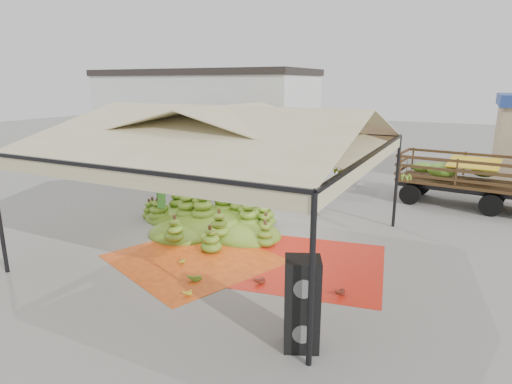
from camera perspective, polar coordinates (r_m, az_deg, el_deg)
The scene contains 17 objects.
ground at distance 12.54m, azimuth -3.96°, elevation -7.19°, with size 90.00×90.00×0.00m, color slate.
canopy_tent at distance 11.73m, azimuth -4.24°, elevation 7.97°, with size 8.10×8.10×4.00m.
building_white at distance 28.91m, azimuth -6.89°, elevation 10.56°, with size 14.30×6.30×5.40m.
tarp_left at distance 11.77m, azimuth -8.33°, elevation -8.78°, with size 3.85×3.66×0.01m, color #DA5D14.
tarp_right at distance 11.39m, azimuth 7.45°, elevation -9.55°, with size 3.60×3.78×0.01m, color red.
banana_heap at distance 13.99m, azimuth -6.07°, elevation -2.36°, with size 5.53×4.54×1.19m, color #3E7017.
hand_yellow_a at distance 9.96m, azimuth -9.36°, elevation -12.80°, with size 0.39×0.32×0.18m, color gold.
hand_yellow_b at distance 11.52m, azimuth -10.20°, elevation -8.96°, with size 0.38×0.31×0.17m, color gold.
hand_red_a at distance 10.35m, azimuth 0.17°, elevation -11.34°, with size 0.49×0.40×0.22m, color #5D2515.
hand_red_b at distance 10.01m, azimuth 10.77°, elevation -12.62°, with size 0.46×0.37×0.21m, color #551A13.
hand_green at distance 10.60m, azimuth -8.26°, elevation -10.90°, with size 0.47×0.38×0.21m, color #4A7F1A.
hanging_bunches at distance 10.31m, azimuth 6.92°, elevation 3.19°, with size 4.74×0.24×0.20m.
speaker_stack at distance 7.77m, azimuth 6.16°, elevation -14.62°, with size 0.78×0.74×1.70m.
banana_leaves at distance 14.93m, azimuth -12.49°, elevation -3.92°, with size 0.96×1.36×3.70m, color #27771F, non-canonical shape.
vendor at distance 15.26m, azimuth 7.73°, elevation 0.50°, with size 0.71×0.47×1.95m, color gray.
truck_left at distance 20.48m, azimuth 2.47°, elevation 5.71°, with size 7.27×2.86×2.45m.
truck_right at distance 17.95m, azimuth 28.61°, elevation 1.80°, with size 6.00×2.57×2.00m.
Camera 1 is at (6.05, -9.97, 4.61)m, focal length 30.00 mm.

